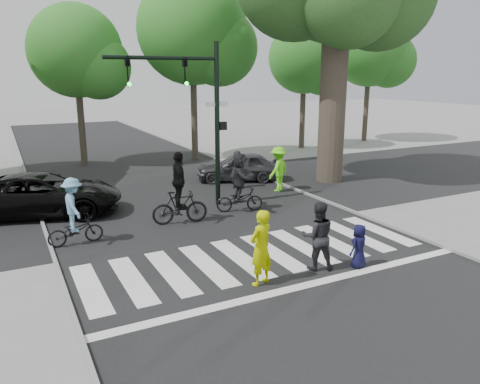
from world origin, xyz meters
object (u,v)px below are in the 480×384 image
object	(u,v)px
pedestrian_child	(359,246)
cyclist_mid	(179,195)
pedestrian_adult	(318,236)
cyclist_left	(74,216)
car_grey	(239,167)
pedestrian_woman	(261,248)
car_suv	(42,195)
traffic_signal	(195,102)
cyclist_right	(239,186)

from	to	relation	value
pedestrian_child	cyclist_mid	bearing A→B (deg)	-78.23
pedestrian_child	pedestrian_adult	distance (m)	1.14
cyclist_left	car_grey	xyz separation A→B (m)	(8.09, 5.26, -0.20)
pedestrian_woman	cyclist_left	distance (m)	5.96
pedestrian_adult	cyclist_mid	world-z (taller)	cyclist_mid
car_suv	car_grey	bearing A→B (deg)	-61.86
pedestrian_woman	pedestrian_adult	bearing A→B (deg)	164.78
pedestrian_woman	cyclist_mid	size ratio (longest dim) A/B	0.76
traffic_signal	cyclist_mid	world-z (taller)	traffic_signal
pedestrian_woman	cyclist_left	world-z (taller)	cyclist_left
pedestrian_child	cyclist_left	distance (m)	8.08
cyclist_right	car_suv	xyz separation A→B (m)	(-6.39, 2.79, -0.21)
cyclist_mid	car_suv	bearing A→B (deg)	141.88
traffic_signal	pedestrian_child	xyz separation A→B (m)	(1.58, -7.11, -3.32)
pedestrian_child	cyclist_right	world-z (taller)	cyclist_right
cyclist_left	car_suv	world-z (taller)	cyclist_left
traffic_signal	cyclist_right	world-z (taller)	traffic_signal
car_grey	cyclist_right	bearing A→B (deg)	-3.16
cyclist_left	cyclist_right	xyz separation A→B (m)	(5.83, 0.80, 0.09)
cyclist_mid	pedestrian_child	bearing A→B (deg)	-63.01
car_suv	traffic_signal	bearing A→B (deg)	-89.64
cyclist_mid	cyclist_right	xyz separation A→B (m)	(2.41, 0.33, -0.04)
pedestrian_child	pedestrian_adult	size ratio (longest dim) A/B	0.65
traffic_signal	pedestrian_adult	xyz separation A→B (m)	(0.56, -6.70, -3.00)
cyclist_mid	car_suv	distance (m)	5.06
pedestrian_woman	car_grey	xyz separation A→B (m)	(4.59, 10.08, -0.26)
pedestrian_child	car_suv	world-z (taller)	car_suv
cyclist_mid	car_suv	xyz separation A→B (m)	(-3.97, 3.12, -0.25)
traffic_signal	cyclist_right	xyz separation A→B (m)	(1.15, -1.20, -2.94)
cyclist_left	car_suv	distance (m)	3.63
cyclist_mid	car_grey	size ratio (longest dim) A/B	0.62
pedestrian_adult	cyclist_left	xyz separation A→B (m)	(-5.24, 4.70, -0.03)
cyclist_right	traffic_signal	bearing A→B (deg)	133.72
cyclist_left	cyclist_right	distance (m)	5.88
cyclist_left	cyclist_mid	world-z (taller)	cyclist_mid
pedestrian_child	car_grey	bearing A→B (deg)	-115.27
pedestrian_adult	pedestrian_woman	bearing A→B (deg)	27.30
cyclist_right	car_grey	distance (m)	5.01
pedestrian_woman	pedestrian_child	xyz separation A→B (m)	(2.75, -0.29, -0.34)
cyclist_left	pedestrian_child	bearing A→B (deg)	-39.24
pedestrian_child	car_grey	world-z (taller)	car_grey
cyclist_mid	pedestrian_woman	bearing A→B (deg)	-89.02
pedestrian_adult	cyclist_left	bearing A→B (deg)	-18.58
cyclist_right	car_suv	bearing A→B (deg)	156.42
pedestrian_woman	car_suv	size ratio (longest dim) A/B	0.34
car_grey	pedestrian_adult	bearing A→B (deg)	7.77
pedestrian_child	pedestrian_woman	bearing A→B (deg)	-21.23
cyclist_mid	car_grey	bearing A→B (deg)	45.70
traffic_signal	pedestrian_woman	xyz separation A→B (m)	(-1.17, -6.82, -2.97)
pedestrian_adult	car_grey	distance (m)	10.37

